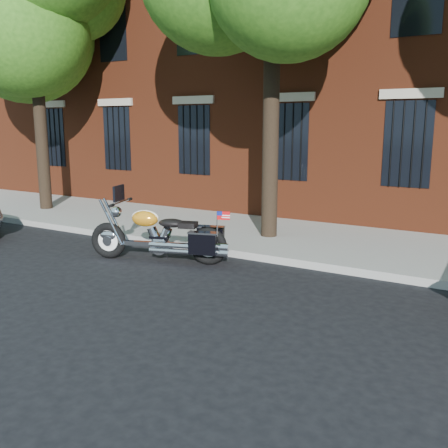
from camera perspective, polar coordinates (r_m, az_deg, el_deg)
The scene contains 5 objects.
ground at distance 9.36m, azimuth -5.41°, elevation -5.24°, with size 120.00×120.00×0.00m, color black.
curb at distance 10.45m, azimuth -0.96°, elevation -3.01°, with size 40.00×0.16×0.15m, color gray.
sidewalk at distance 12.04m, azimuth 3.73°, elevation -1.09°, with size 40.00×3.60×0.15m, color gray.
building at distance 18.40m, azimuth 14.38°, elevation 21.46°, with size 26.00×10.08×12.00m.
motorcycle at distance 9.79m, azimuth -6.84°, elevation -1.50°, with size 2.93×1.37×1.48m.
Camera 1 is at (5.31, -7.23, 2.66)m, focal length 40.00 mm.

